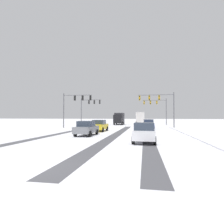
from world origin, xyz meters
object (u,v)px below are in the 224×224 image
at_px(traffic_signal_near_left, 75,102).
at_px(car_white_fourth, 144,132).
at_px(box_truck_delivery, 119,118).
at_px(car_blue_lead, 148,124).
at_px(car_grey_third, 87,128).
at_px(bus_oncoming, 140,117).
at_px(traffic_signal_far_left, 89,105).
at_px(traffic_signal_near_right, 159,102).
at_px(traffic_signal_far_right, 157,106).
at_px(car_yellow_cab_second, 99,126).

bearing_deg(traffic_signal_near_left, car_white_fourth, -53.91).
relative_size(traffic_signal_near_left, box_truck_delivery, 0.87).
xyz_separation_m(car_blue_lead, car_grey_third, (-7.02, -12.47, 0.00)).
bearing_deg(bus_oncoming, car_blue_lead, -86.11).
bearing_deg(car_grey_third, traffic_signal_near_left, 116.11).
relative_size(car_blue_lead, car_white_fourth, 1.00).
height_order(traffic_signal_far_left, traffic_signal_near_right, same).
bearing_deg(traffic_signal_far_right, box_truck_delivery, 172.55).
relative_size(traffic_signal_far_left, traffic_signal_near_right, 0.99).
height_order(traffic_signal_near_right, box_truck_delivery, traffic_signal_near_right).
relative_size(traffic_signal_far_right, bus_oncoming, 0.59).
height_order(traffic_signal_far_right, car_white_fourth, traffic_signal_far_right).
distance_m(traffic_signal_near_right, car_yellow_cab_second, 13.53).
distance_m(traffic_signal_far_left, box_truck_delivery, 8.94).
xyz_separation_m(car_white_fourth, box_truck_delivery, (-6.49, 32.70, 0.82)).
bearing_deg(box_truck_delivery, traffic_signal_far_left, -142.42).
height_order(traffic_signal_far_left, car_grey_third, traffic_signal_far_left).
bearing_deg(traffic_signal_far_left, box_truck_delivery, 37.58).
xyz_separation_m(traffic_signal_far_right, traffic_signal_far_left, (-16.16, -3.86, -0.03)).
xyz_separation_m(traffic_signal_far_right, traffic_signal_near_left, (-15.88, -13.83, -0.00)).
bearing_deg(car_blue_lead, box_truck_delivery, 114.29).
relative_size(traffic_signal_far_right, box_truck_delivery, 0.87).
xyz_separation_m(traffic_signal_near_left, car_grey_third, (6.50, -13.26, -3.96)).
relative_size(traffic_signal_near_right, car_blue_lead, 1.58).
distance_m(traffic_signal_far_right, car_grey_third, 28.93).
height_order(traffic_signal_far_right, traffic_signal_far_left, same).
height_order(traffic_signal_far_right, traffic_signal_near_left, same).
xyz_separation_m(car_grey_third, bus_oncoming, (5.09, 40.99, 1.18)).
xyz_separation_m(traffic_signal_near_right, car_white_fourth, (-2.68, -19.57, -3.99)).
bearing_deg(bus_oncoming, box_truck_delivery, -112.41).
relative_size(traffic_signal_far_right, traffic_signal_near_right, 0.99).
xyz_separation_m(traffic_signal_far_right, traffic_signal_near_right, (-0.36, -11.88, 0.03)).
height_order(car_grey_third, bus_oncoming, bus_oncoming).
height_order(traffic_signal_near_left, car_white_fourth, traffic_signal_near_left).
bearing_deg(box_truck_delivery, car_blue_lead, -65.71).
xyz_separation_m(car_blue_lead, car_yellow_cab_second, (-7.00, -6.54, 0.00)).
xyz_separation_m(traffic_signal_far_right, car_blue_lead, (-2.36, -14.61, -3.96)).
xyz_separation_m(traffic_signal_far_right, bus_oncoming, (-4.30, 13.91, -2.79)).
height_order(car_yellow_cab_second, box_truck_delivery, box_truck_delivery).
height_order(traffic_signal_far_left, car_blue_lead, traffic_signal_far_left).
distance_m(traffic_signal_far_right, traffic_signal_near_right, 11.89).
distance_m(car_yellow_cab_second, box_truck_delivery, 22.42).
bearing_deg(traffic_signal_far_left, car_blue_lead, -37.92).
relative_size(bus_oncoming, box_truck_delivery, 1.48).
bearing_deg(car_yellow_cab_second, traffic_signal_far_right, 66.13).
bearing_deg(car_yellow_cab_second, car_blue_lead, 43.06).
distance_m(traffic_signal_far_left, car_grey_third, 24.50).
bearing_deg(traffic_signal_near_right, car_yellow_cab_second, -134.16).
height_order(car_white_fourth, box_truck_delivery, box_truck_delivery).
distance_m(traffic_signal_far_left, bus_oncoming, 21.54).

